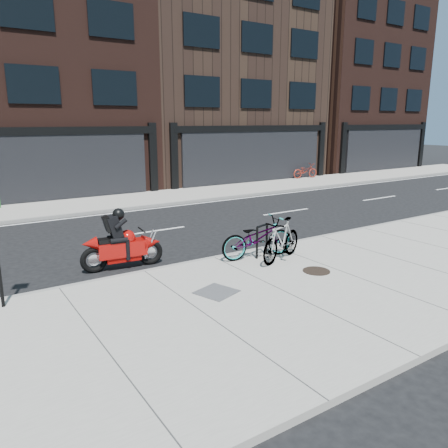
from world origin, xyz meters
TOP-DOWN VIEW (x-y plane):
  - ground at (0.00, 0.00)m, footprint 120.00×120.00m
  - sidewalk_near at (0.00, -5.00)m, footprint 60.00×6.00m
  - sidewalk_far at (0.00, 7.75)m, footprint 60.00×3.50m
  - building_center at (-2.00, 14.50)m, footprint 12.00×10.00m
  - building_mideast at (10.00, 14.50)m, footprint 12.00×10.00m
  - building_east at (22.00, 14.50)m, footprint 10.00×10.00m
  - bike_rack at (1.11, -2.60)m, footprint 0.50×0.21m
  - bicycle_front at (0.95, -2.60)m, footprint 2.15×1.00m
  - bicycle_rear at (1.35, -3.11)m, footprint 1.88×1.11m
  - motorcycle at (-2.13, -1.14)m, footprint 2.12×0.65m
  - bicycle_far at (13.66, 9.00)m, footprint 1.81×0.84m
  - manhole_cover at (1.49, -4.27)m, footprint 0.74×0.74m
  - utility_grate at (-1.25, -4.07)m, footprint 0.95×0.95m

SIDE VIEW (x-z plane):
  - ground at x=0.00m, z-range 0.00..0.00m
  - sidewalk_near at x=0.00m, z-range 0.00..0.13m
  - sidewalk_far at x=0.00m, z-range 0.00..0.13m
  - manhole_cover at x=1.49m, z-range 0.13..0.15m
  - utility_grate at x=-1.25m, z-range 0.13..0.15m
  - bicycle_far at x=13.66m, z-range 0.13..1.05m
  - motorcycle at x=-2.13m, z-range -0.15..1.43m
  - bike_rack at x=1.11m, z-range 0.21..1.09m
  - bicycle_front at x=0.95m, z-range 0.13..1.22m
  - bicycle_rear at x=1.35m, z-range 0.13..1.22m
  - building_mideast at x=10.00m, z-range 0.00..12.50m
  - building_east at x=22.00m, z-range 0.00..13.00m
  - building_center at x=-2.00m, z-range 0.00..14.50m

